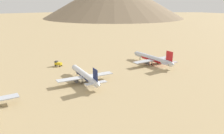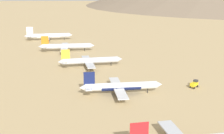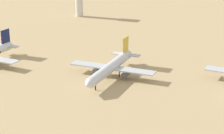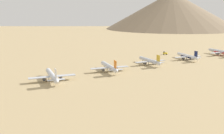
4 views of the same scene
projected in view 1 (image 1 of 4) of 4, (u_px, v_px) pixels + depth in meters
The scene contains 3 objects.
parked_jet_0 at pixel (153, 59), 169.00m from camera, with size 44.83×36.37×12.94m.
parked_jet_1 at pixel (85, 75), 131.49m from camera, with size 41.88×34.13×12.07m.
service_truck at pixel (58, 63), 164.04m from camera, with size 5.65×5.08×3.90m.
Camera 1 is at (-103.33, 2.57, 45.69)m, focal length 35.88 mm.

